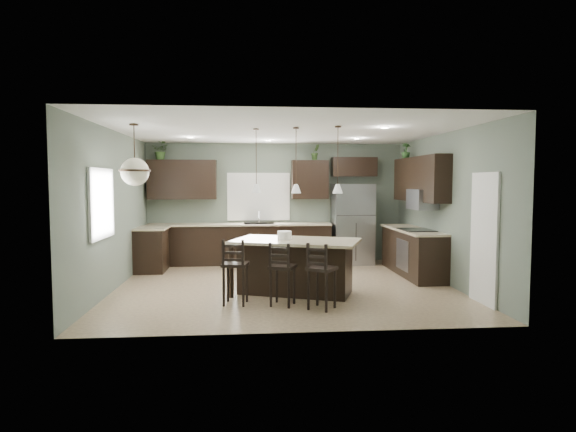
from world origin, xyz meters
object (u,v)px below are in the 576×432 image
(kitchen_island, at_px, (296,267))
(bar_stool_left, at_px, (235,272))
(serving_dish, at_px, (285,235))
(bar_stool_center, at_px, (283,274))
(bar_stool_right, at_px, (322,276))
(plant_back_left, at_px, (161,151))
(refrigerator, at_px, (352,224))

(kitchen_island, distance_m, bar_stool_left, 1.17)
(serving_dish, distance_m, bar_stool_center, 0.96)
(bar_stool_right, distance_m, plant_back_left, 5.61)
(kitchen_island, bearing_deg, bar_stool_center, -90.01)
(bar_stool_center, xyz_separation_m, plant_back_left, (-2.48, 3.96, 2.12))
(serving_dish, height_order, plant_back_left, plant_back_left)
(bar_stool_left, distance_m, bar_stool_right, 1.34)
(kitchen_island, xyz_separation_m, bar_stool_left, (-1.00, -0.61, 0.05))
(bar_stool_left, relative_size, bar_stool_center, 1.04)
(kitchen_island, height_order, plant_back_left, plant_back_left)
(plant_back_left, bearing_deg, refrigerator, -3.56)
(refrigerator, relative_size, bar_stool_center, 1.88)
(serving_dish, distance_m, plant_back_left, 4.37)
(refrigerator, distance_m, bar_stool_left, 4.43)
(refrigerator, xyz_separation_m, bar_stool_center, (-1.90, -3.69, -0.43))
(bar_stool_left, bearing_deg, kitchen_island, 41.27)
(bar_stool_right, relative_size, plant_back_left, 2.41)
(serving_dish, relative_size, bar_stool_right, 0.24)
(bar_stool_center, bearing_deg, bar_stool_right, -2.67)
(serving_dish, height_order, bar_stool_left, serving_dish)
(kitchen_island, bearing_deg, bar_stool_right, -53.68)
(bar_stool_left, relative_size, bar_stool_right, 1.02)
(serving_dish, bearing_deg, refrigerator, 57.89)
(kitchen_island, relative_size, bar_stool_left, 2.01)
(bar_stool_center, bearing_deg, kitchen_island, 91.47)
(refrigerator, xyz_separation_m, bar_stool_right, (-1.33, -3.95, -0.42))
(serving_dish, bearing_deg, bar_stool_center, -96.51)
(bar_stool_center, relative_size, bar_stool_right, 0.98)
(kitchen_island, xyz_separation_m, bar_stool_right, (0.28, -1.01, 0.04))
(plant_back_left, bearing_deg, bar_stool_center, -57.96)
(bar_stool_left, bearing_deg, plant_back_left, 124.57)
(serving_dish, relative_size, bar_stool_center, 0.24)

